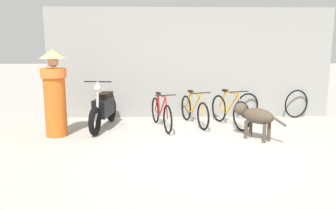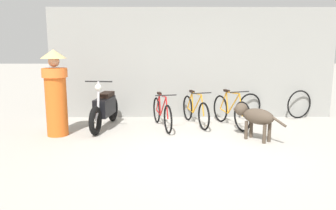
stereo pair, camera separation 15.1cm
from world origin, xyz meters
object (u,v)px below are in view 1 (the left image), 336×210
object	(u,v)px
motorcycle	(104,109)
person_in_robes	(55,91)
bicycle_2	(229,111)
bicycle_1	(194,110)
stray_dog	(254,116)
bicycle_0	(161,113)
spare_tire_left	(296,104)
spare_tire_right	(247,105)

from	to	relation	value
motorcycle	person_in_robes	size ratio (longest dim) A/B	1.09
bicycle_2	person_in_robes	size ratio (longest dim) A/B	0.88
bicycle_1	stray_dog	world-z (taller)	bicycle_1
bicycle_2	motorcycle	distance (m)	2.83
bicycle_0	spare_tire_left	distance (m)	3.57
bicycle_2	stray_dog	xyz separation A→B (m)	(0.25, -1.08, 0.12)
bicycle_0	spare_tire_right	size ratio (longest dim) A/B	2.52
bicycle_0	bicycle_1	bearing A→B (deg)	94.56
motorcycle	stray_dog	bearing A→B (deg)	78.98
stray_dog	motorcycle	bearing A→B (deg)	31.15
motorcycle	spare_tire_left	xyz separation A→B (m)	(4.71, 0.92, -0.07)
spare_tire_right	bicycle_2	bearing A→B (deg)	-127.50
motorcycle	person_in_robes	xyz separation A→B (m)	(-0.85, -0.65, 0.49)
spare_tire_left	bicycle_2	bearing A→B (deg)	-156.36
bicycle_0	bicycle_1	distance (m)	0.81
bicycle_0	person_in_robes	world-z (taller)	person_in_robes
motorcycle	stray_dog	world-z (taller)	motorcycle
bicycle_1	spare_tire_right	size ratio (longest dim) A/B	2.48
bicycle_2	stray_dog	distance (m)	1.12
bicycle_2	stray_dog	bearing A→B (deg)	-6.87
stray_dog	bicycle_1	bearing A→B (deg)	-0.88
spare_tire_left	spare_tire_right	world-z (taller)	spare_tire_left
bicycle_0	spare_tire_right	distance (m)	2.40
bicycle_2	spare_tire_right	xyz separation A→B (m)	(0.64, 0.84, -0.03)
motorcycle	bicycle_0	bearing A→B (deg)	95.66
bicycle_2	stray_dog	world-z (taller)	bicycle_2
bicycle_2	spare_tire_left	bearing A→B (deg)	94.01
bicycle_0	stray_dog	world-z (taller)	bicycle_0
spare_tire_left	spare_tire_right	size ratio (longest dim) A/B	1.13
bicycle_2	bicycle_0	bearing A→B (deg)	-105.20
bicycle_0	motorcycle	distance (m)	1.27
spare_tire_right	bicycle_0	bearing A→B (deg)	-156.45
person_in_robes	spare_tire_left	xyz separation A→B (m)	(5.56, 1.57, -0.56)
bicycle_0	person_in_robes	bearing A→B (deg)	-88.26
bicycle_1	spare_tire_left	size ratio (longest dim) A/B	2.21
stray_dog	person_in_robes	world-z (taller)	person_in_robes
bicycle_0	stray_dog	xyz separation A→B (m)	(1.80, -0.96, 0.14)
bicycle_2	motorcycle	world-z (taller)	motorcycle
bicycle_0	person_in_robes	distance (m)	2.28
bicycle_2	spare_tire_left	world-z (taller)	bicycle_2
bicycle_0	spare_tire_right	bearing A→B (deg)	98.91
bicycle_0	motorcycle	bearing A→B (deg)	-105.75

